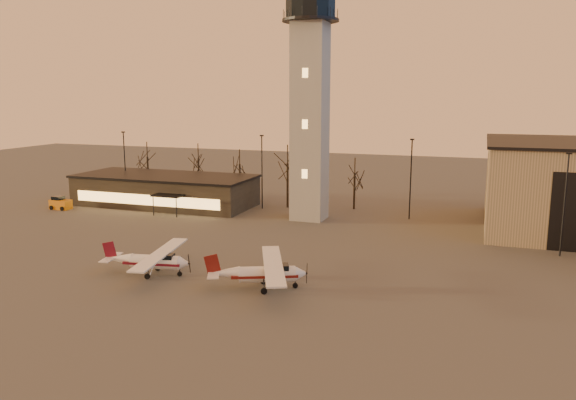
{
  "coord_description": "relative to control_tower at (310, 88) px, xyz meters",
  "views": [
    {
      "loc": [
        20.3,
        -36.46,
        15.48
      ],
      "look_at": [
        3.08,
        13.0,
        5.62
      ],
      "focal_mm": 35.0,
      "sensor_mm": 36.0,
      "label": 1
    }
  ],
  "objects": [
    {
      "name": "tree_row",
      "position": [
        -13.7,
        9.16,
        -10.39
      ],
      "size": [
        37.2,
        9.2,
        8.8
      ],
      "color": "black",
      "rests_on": "ground"
    },
    {
      "name": "terminal",
      "position": [
        -21.99,
        1.98,
        -14.17
      ],
      "size": [
        25.4,
        12.2,
        4.3
      ],
      "color": "black",
      "rests_on": "ground"
    },
    {
      "name": "control_tower",
      "position": [
        0.0,
        0.0,
        0.0
      ],
      "size": [
        6.8,
        6.8,
        32.6
      ],
      "color": "gray",
      "rests_on": "ground"
    },
    {
      "name": "service_cart",
      "position": [
        -34.06,
        -5.44,
        -15.64
      ],
      "size": [
        2.89,
        1.92,
        1.79
      ],
      "rotation": [
        0.0,
        0.0,
        -0.05
      ],
      "color": "#CD710C",
      "rests_on": "ground"
    },
    {
      "name": "cessna_front",
      "position": [
        4.58,
        -26.06,
        -15.29
      ],
      "size": [
        8.79,
        10.6,
        3.02
      ],
      "rotation": [
        0.0,
        0.0,
        0.41
      ],
      "color": "silver",
      "rests_on": "ground"
    },
    {
      "name": "ground",
      "position": [
        0.0,
        -30.0,
        -16.33
      ],
      "size": [
        220.0,
        220.0,
        0.0
      ],
      "primitive_type": "plane",
      "color": "#494744",
      "rests_on": "ground"
    },
    {
      "name": "light_poles",
      "position": [
        0.5,
        1.0,
        -10.92
      ],
      "size": [
        58.5,
        12.25,
        10.14
      ],
      "color": "black",
      "rests_on": "ground"
    },
    {
      "name": "cessna_rear",
      "position": [
        -5.88,
        -25.99,
        -15.34
      ],
      "size": [
        8.34,
        10.49,
        2.88
      ],
      "rotation": [
        0.0,
        0.0,
        0.18
      ],
      "color": "white",
      "rests_on": "ground"
    }
  ]
}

